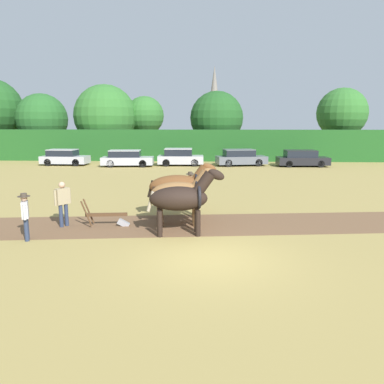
{
  "coord_description": "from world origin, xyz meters",
  "views": [
    {
      "loc": [
        -0.06,
        -10.33,
        3.88
      ],
      "look_at": [
        -0.69,
        4.47,
        1.1
      ],
      "focal_mm": 35.0,
      "sensor_mm": 36.0,
      "label": 1
    }
  ],
  "objects": [
    {
      "name": "ground_plane",
      "position": [
        0.0,
        0.0,
        0.0
      ],
      "size": [
        240.0,
        240.0,
        0.0
      ],
      "primitive_type": "plane",
      "color": "#998447"
    },
    {
      "name": "plowed_furrow_strip",
      "position": [
        -5.37,
        3.02,
        0.0
      ],
      "size": [
        28.16,
        6.03,
        0.01
      ],
      "primitive_type": "cube",
      "rotation": [
        0.0,
        0.0,
        0.11
      ],
      "color": "brown",
      "rests_on": "ground"
    },
    {
      "name": "hedgerow",
      "position": [
        0.0,
        27.66,
        1.55
      ],
      "size": [
        73.11,
        1.74,
        3.1
      ],
      "primitive_type": "cube",
      "color": "#1E511E",
      "rests_on": "ground"
    },
    {
      "name": "tree_left",
      "position": [
        -19.11,
        32.51,
        4.19
      ],
      "size": [
        5.76,
        5.76,
        7.07
      ],
      "color": "brown",
      "rests_on": "ground"
    },
    {
      "name": "tree_center_left",
      "position": [
        -11.55,
        31.77,
        4.51
      ],
      "size": [
        6.92,
        6.92,
        7.97
      ],
      "color": "#423323",
      "rests_on": "ground"
    },
    {
      "name": "tree_center",
      "position": [
        -7.38,
        33.34,
        4.56
      ],
      "size": [
        4.42,
        4.42,
        6.79
      ],
      "color": "#4C3823",
      "rests_on": "ground"
    },
    {
      "name": "tree_center_right",
      "position": [
        0.85,
        31.35,
        4.29
      ],
      "size": [
        5.78,
        5.78,
        7.19
      ],
      "color": "#4C3823",
      "rests_on": "ground"
    },
    {
      "name": "tree_right",
      "position": [
        14.64,
        32.31,
        4.82
      ],
      "size": [
        5.45,
        5.45,
        7.56
      ],
      "color": "#423323",
      "rests_on": "ground"
    },
    {
      "name": "church_spire",
      "position": [
        1.16,
        70.56,
        8.05
      ],
      "size": [
        2.37,
        2.37,
        15.38
      ],
      "color": "gray",
      "rests_on": "ground"
    },
    {
      "name": "draft_horse_lead_left",
      "position": [
        -0.94,
        2.27,
        1.29
      ],
      "size": [
        2.75,
        1.09,
        2.38
      ],
      "rotation": [
        0.0,
        0.0,
        0.11
      ],
      "color": "black",
      "rests_on": "ground"
    },
    {
      "name": "draft_horse_lead_right",
      "position": [
        -1.08,
        3.48,
        1.25
      ],
      "size": [
        2.71,
        1.1,
        2.26
      ],
      "rotation": [
        0.0,
        0.0,
        0.11
      ],
      "color": "brown",
      "rests_on": "ground"
    },
    {
      "name": "draft_horse_trail_left",
      "position": [
        -1.21,
        4.69,
        1.3
      ],
      "size": [
        2.89,
        1.2,
        2.31
      ],
      "rotation": [
        0.0,
        0.0,
        0.11
      ],
      "color": "brown",
      "rests_on": "ground"
    },
    {
      "name": "plow",
      "position": [
        -3.73,
        3.2,
        0.32
      ],
      "size": [
        1.79,
        0.51,
        1.13
      ],
      "rotation": [
        0.0,
        0.0,
        0.11
      ],
      "color": "#4C331E",
      "rests_on": "ground"
    },
    {
      "name": "farmer_at_plow",
      "position": [
        -5.46,
        3.1,
        0.99
      ],
      "size": [
        0.46,
        0.56,
        1.7
      ],
      "rotation": [
        0.0,
        0.0,
        -0.65
      ],
      "color": "#28334C",
      "rests_on": "ground"
    },
    {
      "name": "farmer_beside_team",
      "position": [
        -0.85,
        6.48,
        0.96
      ],
      "size": [
        0.44,
        0.54,
        1.65
      ],
      "rotation": [
        0.0,
        0.0,
        -0.64
      ],
      "color": "#38332D",
      "rests_on": "ground"
    },
    {
      "name": "farmer_onlooker_left",
      "position": [
        -6.06,
        1.38,
        0.92
      ],
      "size": [
        0.4,
        0.59,
        1.59
      ],
      "rotation": [
        0.0,
        0.0,
        0.4
      ],
      "color": "#28334C",
      "rests_on": "ground"
    },
    {
      "name": "parked_car_far_left",
      "position": [
        -13.1,
        23.1,
        0.7
      ],
      "size": [
        4.23,
        1.9,
        1.44
      ],
      "rotation": [
        0.0,
        0.0,
        -0.04
      ],
      "color": "#A8A8B2",
      "rests_on": "ground"
    },
    {
      "name": "parked_car_left",
      "position": [
        -7.21,
        22.35,
        0.7
      ],
      "size": [
        4.61,
        2.06,
        1.44
      ],
      "rotation": [
        0.0,
        0.0,
        0.07
      ],
      "color": "#A8A8B2",
      "rests_on": "ground"
    },
    {
      "name": "parked_car_center_left",
      "position": [
        -2.58,
        23.26,
        0.74
      ],
      "size": [
        4.11,
        1.88,
        1.54
      ],
      "rotation": [
        0.0,
        0.0,
        0.03
      ],
      "color": "#A8A8B2",
      "rests_on": "ground"
    },
    {
      "name": "parked_car_center",
      "position": [
        2.87,
        23.33,
        0.71
      ],
      "size": [
        4.68,
        2.56,
        1.47
      ],
      "rotation": [
        0.0,
        0.0,
        0.19
      ],
      "color": "#565B66",
      "rests_on": "ground"
    },
    {
      "name": "parked_car_center_right",
      "position": [
        8.23,
        23.01,
        0.69
      ],
      "size": [
        4.48,
        1.91,
        1.44
      ],
      "rotation": [
        0.0,
        0.0,
        0.03
      ],
      "color": "black",
      "rests_on": "ground"
    }
  ]
}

